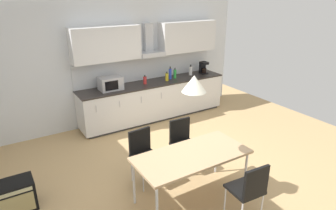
{
  "coord_description": "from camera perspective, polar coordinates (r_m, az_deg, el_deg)",
  "views": [
    {
      "loc": [
        -2.37,
        -3.61,
        2.9
      ],
      "look_at": [
        0.21,
        0.57,
        1.0
      ],
      "focal_mm": 32.0,
      "sensor_mm": 36.0,
      "label": 1
    }
  ],
  "objects": [
    {
      "name": "upper_wall_cabinets",
      "position": [
        6.91,
        -3.5,
        12.2
      ],
      "size": [
        3.56,
        0.4,
        0.72
      ],
      "color": "silver"
    },
    {
      "name": "bottle_red",
      "position": [
        6.84,
        -4.42,
        4.75
      ],
      "size": [
        0.08,
        0.08,
        0.2
      ],
      "color": "red",
      "rests_on": "kitchen_counter"
    },
    {
      "name": "backsplash_tile",
      "position": [
        7.18,
        -3.98,
        7.0
      ],
      "size": [
        3.56,
        0.02,
        0.52
      ],
      "primitive_type": "cube",
      "color": "silver",
      "rests_on": "kitchen_counter"
    },
    {
      "name": "chair_near_right",
      "position": [
        4.11,
        15.26,
        -14.88
      ],
      "size": [
        0.43,
        0.43,
        0.87
      ],
      "color": "black",
      "rests_on": "ground_plane"
    },
    {
      "name": "kitchen_counter",
      "position": [
        7.12,
        -2.64,
        0.98
      ],
      "size": [
        3.58,
        0.69,
        0.89
      ],
      "color": "#333333",
      "rests_on": "ground_plane"
    },
    {
      "name": "bottle_green",
      "position": [
        7.27,
        1.32,
        5.96
      ],
      "size": [
        0.07,
        0.07,
        0.25
      ],
      "color": "green",
      "rests_on": "kitchen_counter"
    },
    {
      "name": "chair_far_right",
      "position": [
        5.1,
        2.78,
        -6.54
      ],
      "size": [
        0.42,
        0.42,
        0.87
      ],
      "color": "black",
      "rests_on": "ground_plane"
    },
    {
      "name": "bottle_yellow",
      "position": [
        7.07,
        -0.21,
        5.39
      ],
      "size": [
        0.08,
        0.08,
        0.21
      ],
      "color": "yellow",
      "rests_on": "kitchen_counter"
    },
    {
      "name": "bottle_blue",
      "position": [
        7.2,
        0.42,
        5.98
      ],
      "size": [
        0.07,
        0.07,
        0.3
      ],
      "color": "blue",
      "rests_on": "kitchen_counter"
    },
    {
      "name": "wall_back",
      "position": [
        6.85,
        -10.66,
        7.82
      ],
      "size": [
        6.57,
        0.1,
        2.73
      ],
      "primitive_type": "cube",
      "color": "silver",
      "rests_on": "ground_plane"
    },
    {
      "name": "pendant_lamp",
      "position": [
        3.84,
        4.99,
        4.07
      ],
      "size": [
        0.32,
        0.32,
        0.22
      ],
      "primitive_type": "cone",
      "color": "silver"
    },
    {
      "name": "coffee_maker",
      "position": [
        7.75,
        6.73,
        7.1
      ],
      "size": [
        0.18,
        0.19,
        0.3
      ],
      "color": "black",
      "rests_on": "kitchen_counter"
    },
    {
      "name": "chair_far_left",
      "position": [
        4.77,
        -4.73,
        -8.71
      ],
      "size": [
        0.43,
        0.43,
        0.87
      ],
      "color": "black",
      "rests_on": "ground_plane"
    },
    {
      "name": "ground_plane",
      "position": [
        5.21,
        1.41,
        -12.83
      ],
      "size": [
        8.21,
        7.73,
        0.02
      ],
      "primitive_type": "cube",
      "color": "tan"
    },
    {
      "name": "dining_table",
      "position": [
        4.28,
        4.54,
        -9.84
      ],
      "size": [
        1.63,
        0.78,
        0.74
      ],
      "color": "tan",
      "rests_on": "ground_plane"
    },
    {
      "name": "microwave",
      "position": [
        6.52,
        -10.9,
        4.08
      ],
      "size": [
        0.48,
        0.35,
        0.28
      ],
      "color": "#ADADB2",
      "rests_on": "kitchen_counter"
    },
    {
      "name": "bottle_white",
      "position": [
        7.56,
        4.32,
        6.54
      ],
      "size": [
        0.08,
        0.08,
        0.26
      ],
      "color": "white",
      "rests_on": "kitchen_counter"
    },
    {
      "name": "guitar_amp",
      "position": [
        4.84,
        -27.1,
        -15.16
      ],
      "size": [
        0.52,
        0.37,
        0.44
      ],
      "color": "black",
      "rests_on": "ground_plane"
    }
  ]
}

